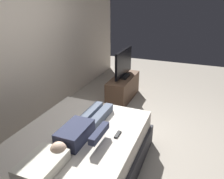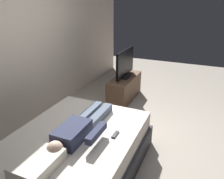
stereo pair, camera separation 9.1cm
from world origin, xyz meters
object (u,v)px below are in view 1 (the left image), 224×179
Objects in this scene: bed at (78,153)px; remote at (118,134)px; tv_stand at (123,88)px; tv at (124,64)px; pillow at (42,165)px; person at (82,129)px.

remote is at bearing -68.88° from bed.
tv_stand is 0.53m from tv.
bed reaches higher than tv_stand.
tv_stand is (2.94, 0.20, -0.35)m from pillow.
remote reaches higher than bed.
remote is (0.18, -0.47, 0.29)m from bed.
bed is at bearing -174.90° from tv_stand.
tv is (2.30, 0.20, 0.52)m from bed.
tv_stand is at bearing 6.69° from person.
pillow is at bearing 180.00° from bed.
person reaches higher than remote.
person is 1.15× the size of tv_stand.
pillow is 0.44× the size of tv_stand.
person is 8.40× the size of remote.
bed is 2.36m from tv.
pillow reaches higher than tv_stand.
tv_stand is (2.27, 0.27, -0.37)m from person.
pillow is 0.67m from person.
bed is 2.31m from tv_stand.
bed is at bearing -174.90° from tv.
bed is 1.75× the size of tv_stand.
tv_stand is at bearing 17.59° from remote.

